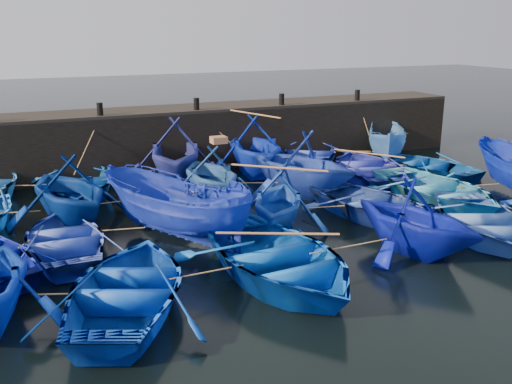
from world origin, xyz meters
name	(u,v)px	position (x,y,z in m)	size (l,w,h in m)	color
ground	(300,244)	(0.00, 0.00, 0.00)	(120.00, 120.00, 0.00)	black
quay_wall	(191,138)	(0.00, 10.50, 1.25)	(26.00, 2.50, 2.50)	black
quay_top	(190,108)	(0.00, 10.50, 2.56)	(26.00, 2.50, 0.12)	black
bollard_1	(100,109)	(-4.00, 9.60, 2.87)	(0.24, 0.24, 0.50)	black
bollard_2	(196,104)	(0.00, 9.60, 2.87)	(0.24, 0.24, 0.50)	black
bollard_3	(282,99)	(4.00, 9.60, 2.87)	(0.24, 0.24, 0.50)	black
bollard_4	(357,95)	(8.00, 9.60, 2.87)	(0.24, 0.24, 0.50)	black
boat_1	(78,183)	(-5.30, 7.37, 0.55)	(3.77, 5.28, 1.09)	#0E479B
boat_2	(175,150)	(-1.40, 8.13, 1.29)	(4.22, 4.90, 2.58)	navy
boat_3	(255,145)	(1.91, 7.79, 1.27)	(4.17, 4.84, 2.55)	#0927D3
boat_4	(309,153)	(4.89, 8.50, 0.53)	(3.63, 5.08, 1.05)	#1A2D9F
boat_5	(388,143)	(8.50, 7.68, 0.87)	(1.70, 4.52, 1.75)	blue
boat_7	(69,189)	(-5.85, 4.41, 1.16)	(3.81, 4.42, 2.33)	navy
boat_8	(169,198)	(-2.68, 4.44, 0.46)	(3.19, 4.46, 0.93)	#2C42B8
boat_9	(211,172)	(-0.94, 5.04, 1.04)	(3.39, 3.93, 2.07)	#1D4E91
boat_10	(300,162)	(2.32, 4.47, 1.23)	(4.03, 4.68, 2.46)	#16339F
boat_11	(368,167)	(5.79, 5.20, 0.54)	(3.74, 5.23, 1.08)	#1D2796
boat_12	(429,165)	(8.48, 4.74, 0.47)	(3.24, 4.53, 0.94)	#08438F
boat_14	(65,238)	(-6.26, 1.85, 0.46)	(3.19, 4.45, 0.92)	#243DB5
boat_15	(175,209)	(-3.21, 1.61, 1.00)	(1.94, 5.16, 2.00)	#0F269D
boat_16	(278,199)	(-0.02, 1.40, 0.96)	(3.14, 3.64, 1.92)	#1040BC
boat_17	(374,203)	(3.28, 1.08, 0.51)	(3.49, 4.88, 1.01)	#1F3D93
boat_18	(437,189)	(6.11, 1.44, 0.57)	(3.92, 5.49, 1.14)	#277ECF
boat_21	(130,287)	(-5.26, -2.01, 0.53)	(3.65, 5.10, 1.06)	#0331A6
boat_22	(277,258)	(-1.64, -1.94, 0.60)	(4.12, 5.76, 1.19)	#0342BA
boat_23	(416,217)	(2.56, -1.84, 1.05)	(3.44, 3.99, 2.10)	#030F96
boat_24	(482,219)	(5.28, -1.53, 0.52)	(3.57, 4.99, 1.03)	#2D53B0
wooden_crate	(219,140)	(-0.64, 5.04, 2.19)	(0.53, 0.44, 0.24)	brown
mooring_ropes	(241,173)	(0.20, 5.09, 0.88)	(17.38, 11.74, 2.10)	tan
loose_oars	(298,159)	(1.51, 3.11, 1.72)	(9.69, 11.81, 1.52)	#99724C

